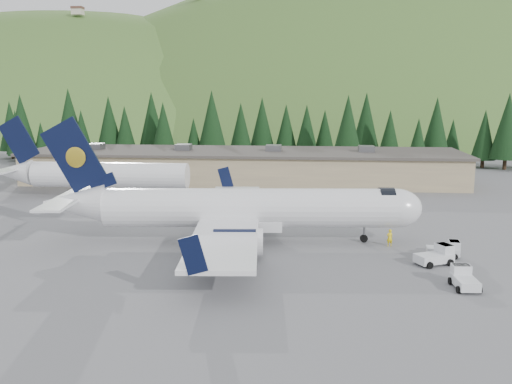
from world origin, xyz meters
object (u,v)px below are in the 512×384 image
(airliner, at_px, (239,209))
(baggage_tug_b, at_px, (446,250))
(baggage_tug_a, at_px, (437,256))
(second_airliner, at_px, (90,174))
(baggage_tug_c, at_px, (464,279))
(ramp_worker, at_px, (390,238))
(terminal_building, at_px, (243,166))

(airliner, relative_size, baggage_tug_b, 12.60)
(baggage_tug_b, bearing_deg, baggage_tug_a, -113.79)
(second_airliner, height_order, baggage_tug_a, second_airliner)
(second_airliner, distance_m, baggage_tug_c, 54.42)
(baggage_tug_a, distance_m, ramp_worker, 6.44)
(airliner, xyz_separation_m, terminal_building, (-3.91, 38.09, -0.70))
(second_airliner, distance_m, ramp_worker, 44.62)
(baggage_tug_c, height_order, ramp_worker, ramp_worker)
(baggage_tug_b, bearing_deg, terminal_building, 124.95)
(second_airliner, height_order, baggage_tug_c, second_airliner)
(baggage_tug_a, xyz_separation_m, ramp_worker, (-3.28, 5.54, 0.07))
(baggage_tug_c, xyz_separation_m, ramp_worker, (-4.03, 11.45, 0.13))
(ramp_worker, bearing_deg, baggage_tug_a, 104.89)
(airliner, distance_m, second_airliner, 32.49)
(baggage_tug_c, bearing_deg, ramp_worker, 15.69)
(airliner, bearing_deg, ramp_worker, -5.56)
(airliner, xyz_separation_m, ramp_worker, (14.70, -0.27, -2.48))
(airliner, distance_m, terminal_building, 38.29)
(airliner, relative_size, terminal_building, 0.53)
(terminal_building, bearing_deg, airliner, -84.13)
(baggage_tug_b, xyz_separation_m, ramp_worker, (-4.61, 3.19, 0.16))
(baggage_tug_b, height_order, terminal_building, terminal_building)
(baggage_tug_b, relative_size, baggage_tug_c, 0.97)
(baggage_tug_a, height_order, terminal_building, terminal_building)
(baggage_tug_b, distance_m, ramp_worker, 5.61)
(airliner, height_order, ramp_worker, airliner)
(second_airliner, relative_size, baggage_tug_c, 8.93)
(terminal_building, bearing_deg, second_airliner, -141.22)
(baggage_tug_a, bearing_deg, airliner, 135.49)
(baggage_tug_c, bearing_deg, baggage_tug_a, 3.48)
(second_airliner, distance_m, terminal_building, 25.55)
(baggage_tug_b, xyz_separation_m, baggage_tug_c, (-0.59, -8.26, 0.03))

